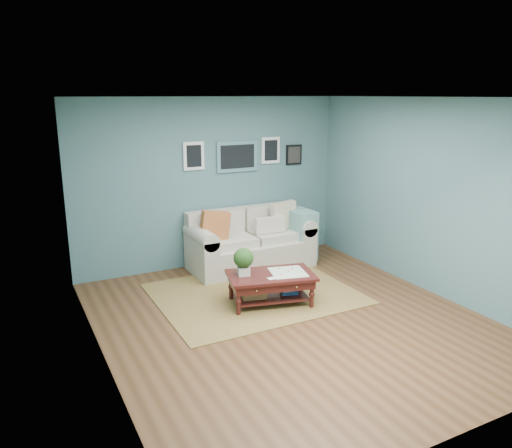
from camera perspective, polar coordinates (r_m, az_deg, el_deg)
room_shell at (r=5.96m, az=4.05°, el=1.24°), size 5.00×5.02×2.70m
area_rug at (r=7.11m, az=-0.16°, el=-7.95°), size 2.70×2.16×0.01m
loveseat at (r=8.11m, az=-0.15°, el=-1.94°), size 2.02×0.92×1.04m
coffee_table at (r=6.66m, az=1.18°, el=-6.34°), size 1.26×0.92×0.79m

